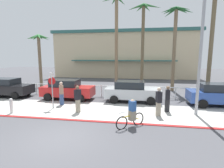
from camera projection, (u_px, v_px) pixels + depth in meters
The scene contains 22 objects.
ground_plane at pixel (105, 93), 17.70m from camera, with size 80.00×80.00×0.00m, color #4C4C51.
sidewalk_strip at pixel (88, 110), 12.04m from camera, with size 44.00×4.00×0.02m, color beige.
curb_paint at pixel (78, 120), 10.09m from camera, with size 44.00×0.24×0.03m, color maroon.
building_backdrop at pixel (126, 55), 34.18m from camera, with size 24.80×12.71×8.07m.
rail_fence at pixel (102, 87), 16.10m from camera, with size 26.27×0.08×1.04m.
stop_sign_bike_lane at pixel (52, 85), 12.15m from camera, with size 0.52×0.56×2.56m.
bollard_0 at pixel (11, 106), 11.29m from camera, with size 0.20×0.20×1.00m.
streetlight_curb at pixel (202, 46), 10.16m from camera, with size 0.24×2.54×7.50m.
palm_tree_0 at pixel (39, 48), 20.63m from camera, with size 2.80×2.85×6.24m.
palm_tree_1 at pixel (116, 25), 19.03m from camera, with size 3.28×3.20×10.10m.
palm_tree_2 at pixel (143, 30), 19.64m from camera, with size 3.67×2.77×9.46m.
palm_tree_3 at pixel (175, 27), 17.89m from camera, with size 3.38×3.42×8.67m.
palm_tree_4 at pixel (213, 16), 15.23m from camera, with size 3.03×3.11×10.13m.
car_black_0 at pixel (7, 87), 15.99m from camera, with size 4.40×2.02×1.69m.
car_red_1 at pixel (67, 89), 15.03m from camera, with size 4.40×2.02×1.69m.
car_silver_2 at pixel (132, 91), 14.19m from camera, with size 4.40×2.02×1.69m.
car_blue_3 at pixel (219, 95), 12.93m from camera, with size 4.40×2.02×1.69m.
cyclist_yellow_0 at pixel (132, 114), 9.08m from camera, with size 1.40×1.26×1.50m.
pedestrian_0 at pixel (159, 103), 10.73m from camera, with size 0.41×0.46×1.80m.
pedestrian_1 at pixel (78, 100), 11.45m from camera, with size 0.44×0.48×1.80m.
pedestrian_2 at pixel (167, 100), 11.53m from camera, with size 0.33×0.41×1.75m.
pedestrian_3 at pixel (61, 94), 13.21m from camera, with size 0.45×0.48×1.79m.
Camera 1 is at (3.49, -7.00, 3.65)m, focal length 28.04 mm.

